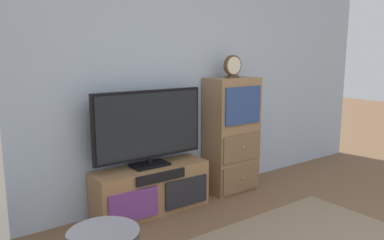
# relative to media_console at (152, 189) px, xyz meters

# --- Properties ---
(back_wall) EXTENTS (6.40, 0.12, 2.70)m
(back_wall) POSITION_rel_media_console_xyz_m (0.30, 0.27, 1.12)
(back_wall) COLOR #A8BCD1
(back_wall) RESTS_ON ground_plane
(media_console) EXTENTS (1.16, 0.38, 0.46)m
(media_console) POSITION_rel_media_console_xyz_m (0.00, 0.00, 0.00)
(media_console) COLOR #997047
(media_console) RESTS_ON ground_plane
(television) EXTENTS (1.14, 0.22, 0.74)m
(television) POSITION_rel_media_console_xyz_m (-0.00, 0.02, 0.63)
(television) COLOR black
(television) RESTS_ON media_console
(side_cabinet) EXTENTS (0.58, 0.38, 1.28)m
(side_cabinet) POSITION_rel_media_console_xyz_m (1.05, 0.01, 0.41)
(side_cabinet) COLOR #93704C
(side_cabinet) RESTS_ON ground_plane
(desk_clock) EXTENTS (0.22, 0.08, 0.24)m
(desk_clock) POSITION_rel_media_console_xyz_m (1.03, -0.00, 1.17)
(desk_clock) COLOR #4C3823
(desk_clock) RESTS_ON side_cabinet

